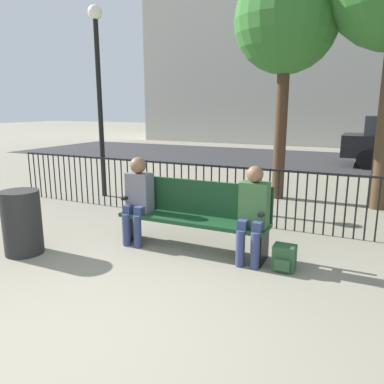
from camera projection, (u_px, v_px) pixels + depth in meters
The scene contains 10 objects.
ground_plane at pixel (78, 340), 3.08m from camera, with size 80.00×80.00×0.00m, color gray.
park_bench at pixel (195, 213), 4.98m from camera, with size 2.03×0.45×0.92m.
seated_person_0 at pixel (138, 195), 5.16m from camera, with size 0.34×0.39×1.21m.
seated_person_1 at pixel (253, 210), 4.48m from camera, with size 0.34×0.39×1.20m.
backpack at pixel (284, 258), 4.37m from camera, with size 0.26×0.24×0.30m.
fence_railing at pixel (227, 189), 6.14m from camera, with size 9.01×0.03×0.95m.
tree_1 at pixel (286, 22), 7.18m from camera, with size 2.01×2.01×4.52m.
lamp_post at pixel (98, 75), 7.57m from camera, with size 0.28×0.28×3.83m.
street_surface at pixel (306, 160), 13.67m from camera, with size 24.00×6.00×0.01m.
trash_bin at pixel (22, 222), 4.83m from camera, with size 0.48×0.48×0.84m.
Camera 1 is at (2.01, -2.08, 1.87)m, focal length 35.00 mm.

